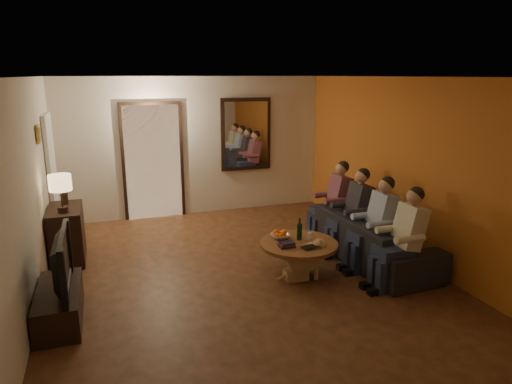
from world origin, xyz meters
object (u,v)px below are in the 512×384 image
object	(u,v)px
dog	(304,259)
bowl	(280,236)
tv	(55,262)
person_b	(377,227)
person_d	(335,204)
dresser	(67,234)
table_lamp	(61,193)
person_a	(404,242)
tv_stand	(60,305)
laptop	(315,248)
coffee_table	(298,258)
person_c	(354,215)
sofa	(370,238)
wine_bottle	(299,229)

from	to	relation	value
dog	bowl	bearing A→B (deg)	118.15
tv	person_b	world-z (taller)	person_b
person_d	dresser	bearing A→B (deg)	173.07
table_lamp	person_a	xyz separation A→B (m)	(4.06, -2.07, -0.46)
tv_stand	bowl	world-z (taller)	bowl
laptop	tv_stand	bearing A→B (deg)	169.74
coffee_table	laptop	size ratio (longest dim) A/B	3.18
laptop	person_c	bearing A→B (deg)	25.39
dresser	person_b	bearing A→B (deg)	-22.65
person_b	dog	world-z (taller)	person_b
sofa	person_d	distance (m)	0.94
dog	wine_bottle	world-z (taller)	wine_bottle
tv	person_a	xyz separation A→B (m)	(4.06, -0.50, -0.09)
dresser	dog	distance (m)	3.42
person_d	laptop	distance (m)	1.64
tv	dog	world-z (taller)	tv
dresser	laptop	world-z (taller)	dresser
dresser	tv_stand	distance (m)	1.80
person_d	sofa	bearing A→B (deg)	-83.66
tv_stand	wine_bottle	xyz separation A→B (m)	(3.02, 0.37, 0.42)
table_lamp	bowl	xyz separation A→B (m)	(2.79, -1.08, -0.58)
dresser	coffee_table	distance (m)	3.34
wine_bottle	person_a	bearing A→B (deg)	-40.26
person_b	bowl	xyz separation A→B (m)	(-1.26, 0.40, -0.12)
sofa	laptop	xyz separation A→B (m)	(-1.08, -0.40, 0.13)
tv	wine_bottle	bearing A→B (deg)	-82.93
tv_stand	person_b	xyz separation A→B (m)	(4.06, 0.10, 0.41)
person_c	dog	size ratio (longest dim) A/B	2.14
person_b	bowl	bearing A→B (deg)	162.60
table_lamp	bowl	size ratio (longest dim) A/B	2.08
sofa	tv	bearing A→B (deg)	93.07
tv_stand	person_d	distance (m)	4.28
person_d	bowl	size ratio (longest dim) A/B	4.63
tv	table_lamp	bearing A→B (deg)	0.00
table_lamp	bowl	distance (m)	3.05
sofa	wine_bottle	distance (m)	1.17
sofa	coffee_table	world-z (taller)	sofa
table_lamp	dog	world-z (taller)	table_lamp
person_d	wine_bottle	bearing A→B (deg)	-138.24
tv	bowl	distance (m)	2.84
table_lamp	wine_bottle	bearing A→B (deg)	-21.60
person_b	table_lamp	bearing A→B (deg)	160.05
sofa	person_a	xyz separation A→B (m)	(-0.10, -0.90, 0.27)
tv_stand	wine_bottle	size ratio (longest dim) A/B	3.59
coffee_table	person_c	bearing A→B (deg)	21.34
coffee_table	bowl	bearing A→B (deg)	129.29
table_lamp	person_c	distance (m)	4.18
coffee_table	dog	bearing A→B (deg)	-91.33
dresser	person_c	size ratio (longest dim) A/B	0.74
wine_bottle	person_b	bearing A→B (deg)	-14.95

